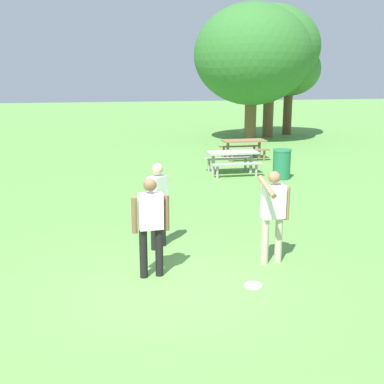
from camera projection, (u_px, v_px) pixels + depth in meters
The scene contains 11 objects.
ground_plane at pixel (165, 287), 7.33m from camera, with size 120.00×120.00×0.00m, color #609947.
person_thrower at pixel (273, 210), 8.08m from camera, with size 0.61×0.69×1.64m.
person_catcher at pixel (151, 221), 7.52m from camera, with size 0.61×0.23×1.64m.
person_bystander at pixel (158, 200), 8.83m from camera, with size 0.47×0.44×1.64m.
frisbee at pixel (253, 285), 7.36m from camera, with size 0.28×0.28×0.03m, color white.
picnic_table_near at pixel (232, 158), 15.87m from camera, with size 1.76×1.49×0.77m.
picnic_table_far at pixel (244, 145), 18.87m from camera, with size 1.74×1.47×0.77m.
trash_can_beside_table at pixel (282, 164), 15.15m from camera, with size 0.59×0.59×0.96m.
tree_far_right at pixel (252, 55), 23.66m from camera, with size 5.88×5.88×6.82m.
tree_slender_mid at pixel (271, 48), 25.01m from camera, with size 5.21×5.21×6.97m.
tree_back_left at pixel (289, 70), 26.48m from camera, with size 3.47×3.47×5.14m.
Camera 1 is at (-1.25, -6.68, 3.16)m, focal length 44.11 mm.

